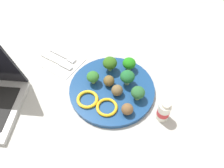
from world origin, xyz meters
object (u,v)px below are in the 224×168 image
at_px(meatball_front_left, 117,90).
at_px(meatball_front_right, 127,109).
at_px(plate, 112,89).
at_px(broccoli_floret_front_right, 93,77).
at_px(broccoli_floret_front_left, 127,77).
at_px(broccoli_floret_mid_right, 129,64).
at_px(knife, 57,62).
at_px(pepper_ring_back_right, 107,107).
at_px(fork, 64,56).
at_px(broccoli_floret_near_rim, 138,93).
at_px(meatball_mid_right, 109,81).
at_px(pepper_ring_mid_right, 87,99).
at_px(napkin, 59,59).
at_px(broccoli_floret_center, 110,63).
at_px(yogurt_bottle, 164,111).

bearing_deg(meatball_front_left, meatball_front_right, -31.74).
relative_size(meatball_front_left, meatball_front_right, 1.01).
bearing_deg(plate, broccoli_floret_front_right, -164.88).
height_order(broccoli_floret_front_left, meatball_front_right, broccoli_floret_front_left).
relative_size(broccoli_floret_mid_right, knife, 0.33).
height_order(meatball_front_left, pepper_ring_back_right, meatball_front_left).
bearing_deg(fork, knife, -88.76).
relative_size(broccoli_floret_near_rim, pepper_ring_back_right, 0.71).
distance_m(meatball_mid_right, pepper_ring_mid_right, 0.09).
xyz_separation_m(plate, pepper_ring_mid_right, (-0.03, -0.08, 0.01)).
height_order(meatball_mid_right, napkin, meatball_mid_right).
bearing_deg(broccoli_floret_center, napkin, -163.82).
distance_m(broccoli_floret_front_right, yogurt_bottle, 0.25).
xyz_separation_m(napkin, fork, (0.01, 0.02, 0.00)).
distance_m(meatball_front_left, meatball_mid_right, 0.05).
bearing_deg(pepper_ring_back_right, broccoli_floret_front_left, 91.24).
distance_m(meatball_mid_right, knife, 0.22).
height_order(pepper_ring_back_right, yogurt_bottle, yogurt_bottle).
height_order(broccoli_floret_near_rim, meatball_front_left, broccoli_floret_near_rim).
xyz_separation_m(broccoli_floret_mid_right, pepper_ring_back_right, (0.03, -0.17, -0.02)).
xyz_separation_m(meatball_front_right, fork, (-0.33, 0.07, -0.03)).
distance_m(broccoli_floret_near_rim, yogurt_bottle, 0.09).
bearing_deg(broccoli_floret_front_left, napkin, -171.69).
xyz_separation_m(knife, yogurt_bottle, (0.42, 0.02, 0.03)).
distance_m(broccoli_floret_near_rim, knife, 0.33).
bearing_deg(fork, meatball_mid_right, -4.25).
relative_size(meatball_front_right, fork, 0.30).
bearing_deg(meatball_front_left, pepper_ring_back_right, -85.39).
distance_m(broccoli_floret_front_right, pepper_ring_back_right, 0.11).
bearing_deg(broccoli_floret_front_right, yogurt_bottle, 5.40).
bearing_deg(meatball_front_right, broccoli_floret_front_right, 168.16).
relative_size(pepper_ring_mid_right, knife, 0.47).
xyz_separation_m(broccoli_floret_near_rim, broccoli_floret_mid_right, (-0.09, 0.09, -0.00)).
relative_size(broccoli_floret_front_right, knife, 0.31).
bearing_deg(fork, broccoli_floret_center, 11.45).
height_order(broccoli_floret_front_right, pepper_ring_back_right, broccoli_floret_front_right).
distance_m(meatball_front_left, napkin, 0.27).
bearing_deg(pepper_ring_back_right, broccoli_floret_near_rim, 56.56).
height_order(meatball_mid_right, knife, meatball_mid_right).
distance_m(meatball_mid_right, fork, 0.22).
bearing_deg(fork, broccoli_floret_near_rim, -1.65).
distance_m(knife, yogurt_bottle, 0.42).
bearing_deg(meatball_mid_right, fork, 175.75).
bearing_deg(plate, meatball_front_left, -20.66).
xyz_separation_m(broccoli_floret_near_rim, broccoli_floret_front_right, (-0.15, -0.03, -0.00)).
relative_size(pepper_ring_mid_right, napkin, 0.40).
height_order(broccoli_floret_mid_right, meatball_mid_right, broccoli_floret_mid_right).
xyz_separation_m(meatball_front_left, meatball_mid_right, (-0.04, 0.02, -0.00)).
bearing_deg(broccoli_floret_mid_right, meatball_front_left, -76.64).
distance_m(meatball_mid_right, pepper_ring_back_right, 0.09).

